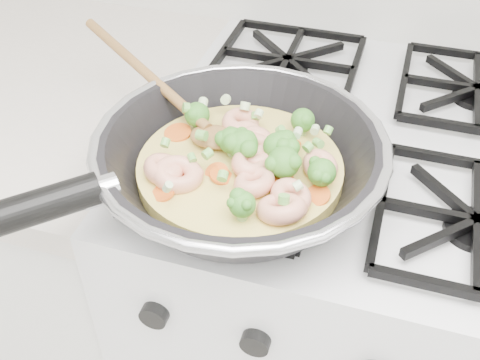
% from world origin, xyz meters
% --- Properties ---
extents(stove, '(0.60, 0.60, 0.92)m').
position_xyz_m(stove, '(0.00, 1.70, 0.46)').
color(stove, silver).
rests_on(stove, ground).
extents(skillet, '(0.47, 0.45, 0.09)m').
position_xyz_m(skillet, '(-0.13, 1.52, 0.96)').
color(skillet, black).
rests_on(skillet, stove).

